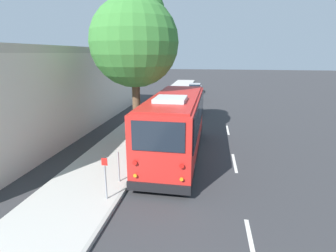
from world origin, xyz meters
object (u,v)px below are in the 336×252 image
parked_sedan_black (188,106)px  sign_post_far (119,167)px  parked_sedan_maroon (190,95)px  sign_post_near (106,178)px  parked_sedan_silver (195,88)px  shuttle_bus (175,123)px  street_tree (135,36)px

parked_sedan_black → sign_post_far: 14.69m
parked_sedan_maroon → sign_post_near: 22.77m
parked_sedan_black → parked_sedan_silver: 12.97m
shuttle_bus → street_tree: street_tree is taller
shuttle_bus → street_tree: (2.08, 2.64, 4.46)m
parked_sedan_black → sign_post_far: sign_post_far is taller
parked_sedan_maroon → shuttle_bus: bearing=-179.2°
shuttle_bus → sign_post_far: (-3.55, 1.90, -1.04)m
sign_post_far → parked_sedan_maroon: bearing=-3.6°
parked_sedan_maroon → street_tree: 16.82m
shuttle_bus → parked_sedan_silver: bearing=1.6°
parked_sedan_silver → sign_post_far: sign_post_far is taller
sign_post_near → sign_post_far: size_ratio=1.22×
parked_sedan_silver → sign_post_near: 29.01m
shuttle_bus → sign_post_near: 5.38m
shuttle_bus → parked_sedan_maroon: (17.77, 0.55, -1.23)m
sign_post_far → parked_sedan_silver: bearing=-3.1°
parked_sedan_silver → street_tree: size_ratio=0.47×
shuttle_bus → parked_sedan_black: 11.12m
parked_sedan_silver → sign_post_near: (-28.97, 1.50, 0.40)m
parked_sedan_black → sign_post_far: size_ratio=3.43×
shuttle_bus → sign_post_far: bearing=152.5°
shuttle_bus → sign_post_near: bearing=159.7°
parked_sedan_maroon → sign_post_near: sign_post_near is taller
parked_sedan_maroon → parked_sedan_silver: size_ratio=1.06×
street_tree → sign_post_near: size_ratio=5.61×
shuttle_bus → street_tree: size_ratio=0.98×
street_tree → sign_post_far: 7.91m
parked_sedan_black → parked_sedan_maroon: (6.73, 0.28, 0.03)m
parked_sedan_silver → sign_post_far: bearing=176.5°
parked_sedan_black → street_tree: 10.90m
parked_sedan_black → sign_post_far: (-14.59, 1.63, 0.22)m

